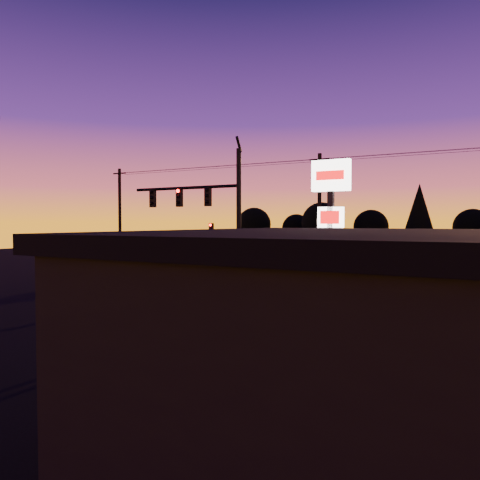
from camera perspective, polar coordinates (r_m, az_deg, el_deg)
The scene contains 18 objects.
ground at distance 20.86m, azimuth -9.36°, elevation -10.06°, with size 120.00×120.00×0.00m, color black.
lane_arrow at distance 21.87m, azimuth -5.54°, elevation -9.46°, with size 1.20×3.10×0.01m.
traffic_signal_mast at distance 23.69m, azimuth -3.52°, elevation 3.44°, with size 6.79×0.52×8.58m.
secondary_signal at distance 32.67m, azimuth -3.53°, elevation -0.54°, with size 0.30×0.31×4.35m.
pylon_sign at distance 18.30m, azimuth 11.00°, elevation 3.71°, with size 1.50×0.28×6.80m.
utility_pole_0 at distance 41.50m, azimuth -14.43°, elevation 2.36°, with size 1.40×0.26×9.00m.
utility_pole_1 at distance 31.75m, azimuth 9.65°, elevation 2.47°, with size 1.40×0.26×9.00m.
power_wires at distance 32.02m, azimuth 9.69°, elevation 9.60°, with size 36.00×1.22×0.07m.
bollard at distance 24.77m, azimuth -16.27°, elevation -7.05°, with size 0.32×0.32×0.95m, color #BE9706.
tree_0 at distance 74.49m, azimuth 1.72°, elevation 1.91°, with size 5.36×5.36×6.74m.
tree_1 at distance 74.64m, azimuth 6.88°, elevation 1.41°, with size 4.54×4.54×5.71m.
tree_2 at distance 67.80m, azimuth 9.93°, elevation 2.11°, with size 5.77×5.78×7.26m.
tree_3 at distance 69.90m, azimuth 15.67°, elevation 1.55°, with size 4.95×4.95×6.22m.
tree_4 at distance 65.60m, azimuth 21.01°, elevation 3.36°, with size 4.18×4.18×9.50m.
tree_5 at distance 69.95m, azimuth 26.47°, elevation 1.40°, with size 4.95×4.95×6.22m.
car_left at distance 33.21m, azimuth -16.27°, elevation -4.25°, with size 1.76×4.36×1.49m, color black.
car_mid at distance 27.55m, azimuth -3.41°, elevation -5.43°, with size 1.62×4.65×1.53m, color black.
suv_parked at distance 12.65m, azimuth 23.13°, elevation -14.94°, with size 2.41×5.22×1.45m, color black.
Camera 1 is at (12.84, -15.84, 4.41)m, focal length 35.00 mm.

